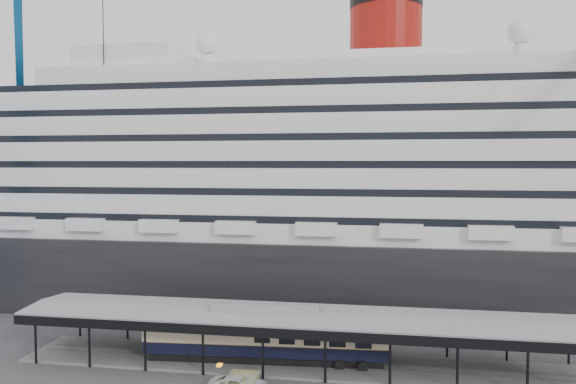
# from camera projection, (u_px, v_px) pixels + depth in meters

# --- Properties ---
(cruise_ship) EXTENTS (130.00, 30.00, 43.90)m
(cruise_ship) POSITION_uv_depth(u_px,v_px,m) (329.00, 174.00, 81.00)
(cruise_ship) COLOR black
(cruise_ship) RESTS_ON ground
(platform_canopy) EXTENTS (56.00, 9.18, 5.30)m
(platform_canopy) POSITION_uv_depth(u_px,v_px,m) (300.00, 341.00, 55.27)
(platform_canopy) COLOR slate
(platform_canopy) RESTS_ON ground
(pullman_carriage) EXTENTS (24.51, 4.70, 23.92)m
(pullman_carriage) POSITION_uv_depth(u_px,v_px,m) (265.00, 334.00, 55.85)
(pullman_carriage) COLOR black
(pullman_carriage) RESTS_ON ground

